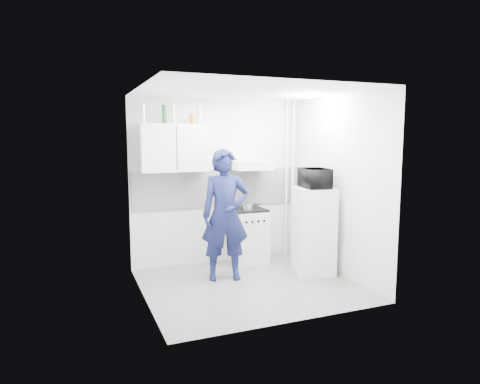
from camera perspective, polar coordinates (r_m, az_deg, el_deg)
name	(u,v)px	position (r m, az deg, el deg)	size (l,w,h in m)	color
floor	(249,285)	(5.97, 1.21, -12.33)	(2.80, 2.80, 0.00)	slate
ceiling	(250,91)	(5.65, 1.29, 13.34)	(2.80, 2.80, 0.00)	white
wall_back	(218,182)	(6.82, -2.90, 1.38)	(2.80, 2.80, 0.00)	silver
wall_left	(143,196)	(5.28, -12.86, -0.58)	(2.60, 2.60, 0.00)	silver
wall_right	(338,186)	(6.35, 12.94, 0.74)	(2.60, 2.60, 0.00)	silver
person	(225,215)	(6.00, -1.98, -3.09)	(0.67, 0.44, 1.85)	#12173E
stove	(248,237)	(6.89, 1.13, -5.96)	(0.53, 0.53, 0.85)	silver
fridge	(314,231)	(6.41, 9.82, -5.13)	(0.53, 0.53, 1.27)	white
stove_top	(248,210)	(6.80, 1.14, -2.36)	(0.51, 0.51, 0.03)	black
saucepan	(248,207)	(6.73, 1.02, -1.96)	(0.15, 0.15, 0.09)	silver
microwave	(315,178)	(6.29, 9.98, 1.82)	(0.35, 0.51, 0.28)	black
bottle_a	(143,113)	(6.33, -12.81, 10.19)	(0.07, 0.07, 0.29)	silver
bottle_c	(164,114)	(6.39, -10.06, 10.17)	(0.07, 0.07, 0.27)	#144C1E
bottle_d	(173,114)	(6.42, -8.89, 10.30)	(0.07, 0.07, 0.30)	#B2B7BC
canister_b	(192,119)	(6.48, -6.43, 9.61)	(0.07, 0.07, 0.14)	brown
bottle_e	(199,115)	(6.52, -5.45, 10.22)	(0.07, 0.07, 0.28)	#B2B7BC
upper_cabinet	(174,148)	(6.41, -8.79, 5.84)	(1.00, 0.35, 0.70)	white
range_hood	(251,165)	(6.73, 1.41, 3.61)	(0.60, 0.50, 0.14)	silver
backsplash	(219,188)	(6.82, -2.86, 0.53)	(2.74, 0.03, 0.60)	white
pipe_a	(293,179)	(7.28, 7.02, 1.71)	(0.05, 0.05, 2.60)	silver
pipe_b	(286,179)	(7.22, 6.19, 1.68)	(0.04, 0.04, 2.60)	silver
ceiling_spot_fixture	(309,97)	(6.28, 9.15, 12.37)	(0.10, 0.10, 0.02)	white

